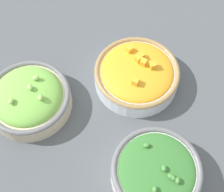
% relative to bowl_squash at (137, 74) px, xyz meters
% --- Properties ---
extents(ground_plane, '(3.00, 3.00, 0.00)m').
position_rel_bowl_squash_xyz_m(ground_plane, '(-0.01, -0.08, -0.03)').
color(ground_plane, '#4C5156').
extents(bowl_squash, '(0.20, 0.20, 0.07)m').
position_rel_bowl_squash_xyz_m(bowl_squash, '(0.00, 0.00, 0.00)').
color(bowl_squash, silver).
rests_on(bowl_squash, ground_plane).
extents(bowl_lettuce, '(0.19, 0.19, 0.08)m').
position_rel_bowl_squash_xyz_m(bowl_lettuce, '(-0.16, -0.20, 0.00)').
color(bowl_lettuce, beige).
rests_on(bowl_lettuce, ground_plane).
extents(bowl_broccoli, '(0.18, 0.18, 0.07)m').
position_rel_bowl_squash_xyz_m(bowl_broccoli, '(0.17, -0.17, 0.00)').
color(bowl_broccoli, silver).
rests_on(bowl_broccoli, ground_plane).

